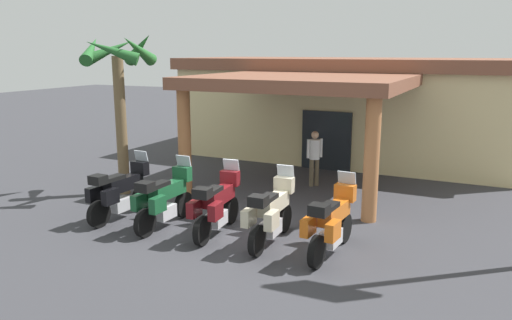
% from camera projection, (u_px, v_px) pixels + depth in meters
% --- Properties ---
extents(ground_plane, '(80.00, 80.00, 0.00)m').
position_uv_depth(ground_plane, '(248.00, 228.00, 12.04)').
color(ground_plane, '#38383D').
extents(motel_building, '(13.19, 11.12, 3.89)m').
position_uv_depth(motel_building, '(346.00, 107.00, 19.69)').
color(motel_building, beige).
rests_on(motel_building, ground_plane).
extents(motorcycle_black, '(0.73, 2.21, 1.61)m').
position_uv_depth(motorcycle_black, '(120.00, 192.00, 12.57)').
color(motorcycle_black, black).
rests_on(motorcycle_black, ground_plane).
extents(motorcycle_green, '(0.72, 2.21, 1.61)m').
position_uv_depth(motorcycle_green, '(164.00, 199.00, 11.96)').
color(motorcycle_green, black).
rests_on(motorcycle_green, ground_plane).
extents(motorcycle_maroon, '(0.72, 2.21, 1.61)m').
position_uv_depth(motorcycle_maroon, '(217.00, 205.00, 11.50)').
color(motorcycle_maroon, black).
rests_on(motorcycle_maroon, ground_plane).
extents(motorcycle_cream, '(0.70, 2.21, 1.61)m').
position_uv_depth(motorcycle_cream, '(271.00, 213.00, 10.91)').
color(motorcycle_cream, black).
rests_on(motorcycle_cream, ground_plane).
extents(motorcycle_orange, '(0.74, 2.21, 1.61)m').
position_uv_depth(motorcycle_orange, '(331.00, 223.00, 10.31)').
color(motorcycle_orange, black).
rests_on(motorcycle_orange, ground_plane).
extents(pedestrian, '(0.41, 0.39, 1.75)m').
position_uv_depth(pedestrian, '(315.00, 154.00, 15.57)').
color(pedestrian, brown).
rests_on(pedestrian, ground_plane).
extents(palm_tree_roadside, '(2.21, 2.24, 4.76)m').
position_uv_depth(palm_tree_roadside, '(119.00, 74.00, 14.23)').
color(palm_tree_roadside, brown).
rests_on(palm_tree_roadside, ground_plane).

